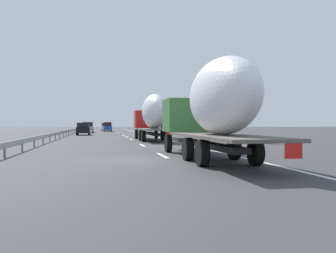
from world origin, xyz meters
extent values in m
plane|color=#38383A|center=(40.00, 0.00, 0.00)|extent=(260.00, 260.00, 0.00)
cube|color=white|center=(2.00, -1.80, 0.00)|extent=(3.20, 0.20, 0.01)
cube|color=white|center=(11.37, -1.80, 0.00)|extent=(3.20, 0.20, 0.01)
cube|color=white|center=(22.19, -1.80, 0.00)|extent=(3.20, 0.20, 0.01)
cube|color=white|center=(28.88, -1.80, 0.00)|extent=(3.20, 0.20, 0.01)
cube|color=white|center=(35.73, -1.80, 0.00)|extent=(3.20, 0.20, 0.01)
cube|color=white|center=(49.25, -1.80, 0.00)|extent=(3.20, 0.20, 0.01)
cube|color=white|center=(57.94, -1.80, 0.00)|extent=(3.20, 0.20, 0.01)
cube|color=white|center=(77.23, -1.80, 0.00)|extent=(3.20, 0.20, 0.01)
cube|color=white|center=(84.53, -1.80, 0.00)|extent=(3.20, 0.20, 0.01)
cube|color=white|center=(45.00, -5.50, 0.00)|extent=(110.00, 0.20, 0.01)
cube|color=#B21919|center=(23.56, -3.60, 2.15)|extent=(2.40, 2.50, 1.90)
cube|color=black|center=(24.66, -3.60, 2.65)|extent=(0.08, 2.12, 0.80)
cube|color=#262628|center=(20.73, -3.60, 0.67)|extent=(10.41, 0.70, 0.24)
cube|color=#59544C|center=(17.90, -3.60, 1.14)|extent=(8.91, 2.50, 0.12)
ellipsoid|color=white|center=(17.40, -3.60, 2.82)|extent=(6.52, 2.20, 3.24)
cube|color=red|center=(13.48, -4.29, 0.90)|extent=(0.04, 0.56, 0.56)
cylinder|color=black|center=(23.56, -2.50, 0.52)|extent=(1.04, 0.30, 1.04)
cylinder|color=black|center=(23.56, -4.70, 0.52)|extent=(1.04, 0.30, 1.04)
cylinder|color=black|center=(19.10, -2.50, 0.52)|extent=(1.04, 0.35, 1.04)
cylinder|color=black|center=(19.10, -4.70, 0.52)|extent=(1.04, 0.35, 1.04)
cylinder|color=black|center=(16.70, -2.50, 0.52)|extent=(1.04, 0.35, 1.04)
cylinder|color=black|center=(16.70, -4.70, 0.52)|extent=(1.04, 0.35, 1.04)
cube|color=#387038|center=(4.09, -3.60, 2.15)|extent=(2.40, 2.50, 1.90)
cube|color=black|center=(5.19, -3.60, 2.65)|extent=(0.08, 2.12, 0.80)
cube|color=#262628|center=(1.04, -3.60, 0.67)|extent=(11.24, 0.70, 0.24)
cube|color=#59544C|center=(-2.02, -3.60, 1.14)|extent=(9.82, 2.50, 0.12)
ellipsoid|color=white|center=(-2.26, -3.60, 2.80)|extent=(6.74, 2.20, 3.20)
cube|color=red|center=(-6.89, -4.29, 0.90)|extent=(0.04, 0.56, 0.56)
cylinder|color=black|center=(4.09, -2.50, 0.52)|extent=(1.04, 0.30, 1.04)
cylinder|color=black|center=(4.09, -4.70, 0.52)|extent=(1.04, 0.30, 1.04)
cylinder|color=black|center=(-0.82, -2.50, 0.52)|extent=(1.04, 0.35, 1.04)
cylinder|color=black|center=(-0.82, -4.70, 0.52)|extent=(1.04, 0.35, 1.04)
cylinder|color=black|center=(-3.22, -2.50, 0.52)|extent=(1.04, 0.35, 1.04)
cylinder|color=black|center=(-3.22, -4.70, 0.52)|extent=(1.04, 0.35, 1.04)
cube|color=black|center=(38.61, 3.88, 0.74)|extent=(4.35, 1.89, 0.84)
cube|color=black|center=(38.28, 3.88, 1.49)|extent=(2.39, 1.66, 0.66)
cylinder|color=black|center=(39.96, 4.72, 0.32)|extent=(0.64, 0.22, 0.64)
cylinder|color=black|center=(39.96, 3.03, 0.32)|extent=(0.64, 0.22, 0.64)
cylinder|color=black|center=(37.26, 4.72, 0.32)|extent=(0.64, 0.22, 0.64)
cylinder|color=black|center=(37.26, 3.03, 0.32)|extent=(0.64, 0.22, 0.64)
cube|color=#ADB2B7|center=(52.35, 3.63, 0.74)|extent=(4.43, 1.89, 0.84)
cube|color=black|center=(52.01, 3.63, 1.56)|extent=(2.44, 1.66, 0.80)
cylinder|color=black|center=(53.72, 4.48, 0.32)|extent=(0.64, 0.22, 0.64)
cylinder|color=black|center=(53.72, 2.78, 0.32)|extent=(0.64, 0.22, 0.64)
cylinder|color=black|center=(50.97, 4.48, 0.32)|extent=(0.64, 0.22, 0.64)
cylinder|color=black|center=(50.97, 2.78, 0.32)|extent=(0.64, 0.22, 0.64)
cube|color=#28479E|center=(62.52, -0.11, 0.74)|extent=(4.78, 1.73, 0.84)
cube|color=black|center=(62.16, -0.11, 1.57)|extent=(2.63, 1.52, 0.82)
cylinder|color=black|center=(64.00, 0.66, 0.32)|extent=(0.64, 0.22, 0.64)
cylinder|color=black|center=(64.00, -0.88, 0.32)|extent=(0.64, 0.22, 0.64)
cylinder|color=black|center=(61.04, 0.66, 0.32)|extent=(0.64, 0.22, 0.64)
cylinder|color=black|center=(61.04, -0.88, 0.32)|extent=(0.64, 0.22, 0.64)
cube|color=white|center=(72.64, 0.28, 0.74)|extent=(4.66, 1.80, 0.84)
cube|color=black|center=(72.29, 0.28, 1.52)|extent=(2.56, 1.59, 0.72)
cylinder|color=black|center=(74.08, 1.08, 0.32)|extent=(0.64, 0.22, 0.64)
cylinder|color=black|center=(74.08, -0.53, 0.32)|extent=(0.64, 0.22, 0.64)
cylinder|color=black|center=(71.20, 1.08, 0.32)|extent=(0.64, 0.22, 0.64)
cylinder|color=black|center=(71.20, -0.53, 0.32)|extent=(0.64, 0.22, 0.64)
cylinder|color=gray|center=(35.87, -6.70, 1.15)|extent=(0.10, 0.10, 2.30)
cube|color=#2D569E|center=(35.87, -6.70, 2.65)|extent=(0.06, 0.90, 0.70)
cylinder|color=#472D19|center=(29.15, -11.61, 0.88)|extent=(0.36, 0.36, 1.75)
cone|color=#286B2D|center=(29.15, -11.61, 3.78)|extent=(2.96, 2.96, 4.05)
cylinder|color=#472D19|center=(68.57, -12.71, 0.81)|extent=(0.37, 0.37, 1.62)
cone|color=#194C1E|center=(68.57, -12.71, 4.51)|extent=(3.77, 3.77, 5.77)
cylinder|color=#472D19|center=(18.23, -10.08, 0.77)|extent=(0.25, 0.25, 1.55)
cone|color=#194C1E|center=(18.23, -10.08, 4.54)|extent=(3.12, 3.12, 5.99)
cylinder|color=#472D19|center=(76.35, -12.78, 0.61)|extent=(0.27, 0.27, 1.22)
cone|color=#194C1E|center=(76.35, -12.78, 3.79)|extent=(2.73, 2.73, 5.15)
cylinder|color=#472D19|center=(79.85, -13.01, 0.83)|extent=(0.32, 0.32, 1.66)
cone|color=#1E5B23|center=(79.85, -13.01, 4.26)|extent=(3.99, 3.99, 5.21)
cylinder|color=#472D19|center=(80.13, -11.34, 0.81)|extent=(0.40, 0.40, 1.62)
cone|color=#194C1E|center=(80.13, -11.34, 3.92)|extent=(2.75, 2.75, 4.60)
cube|color=#9EA0A5|center=(43.00, 6.00, 0.60)|extent=(94.00, 0.06, 0.32)
cube|color=slate|center=(2.13, 6.00, 0.30)|extent=(0.10, 0.10, 0.60)
cube|color=slate|center=(6.22, 6.00, 0.30)|extent=(0.10, 0.10, 0.60)
cube|color=slate|center=(10.30, 6.00, 0.30)|extent=(0.10, 0.10, 0.60)
cube|color=slate|center=(14.39, 6.00, 0.30)|extent=(0.10, 0.10, 0.60)
cube|color=slate|center=(18.48, 6.00, 0.30)|extent=(0.10, 0.10, 0.60)
cube|color=slate|center=(22.57, 6.00, 0.30)|extent=(0.10, 0.10, 0.60)
cube|color=slate|center=(26.65, 6.00, 0.30)|extent=(0.10, 0.10, 0.60)
cube|color=slate|center=(30.74, 6.00, 0.30)|extent=(0.10, 0.10, 0.60)
cube|color=slate|center=(34.83, 6.00, 0.30)|extent=(0.10, 0.10, 0.60)
cube|color=slate|center=(38.91, 6.00, 0.30)|extent=(0.10, 0.10, 0.60)
cube|color=slate|center=(43.00, 6.00, 0.30)|extent=(0.10, 0.10, 0.60)
cube|color=slate|center=(47.09, 6.00, 0.30)|extent=(0.10, 0.10, 0.60)
cube|color=slate|center=(51.17, 6.00, 0.30)|extent=(0.10, 0.10, 0.60)
cube|color=slate|center=(55.26, 6.00, 0.30)|extent=(0.10, 0.10, 0.60)
cube|color=slate|center=(59.35, 6.00, 0.30)|extent=(0.10, 0.10, 0.60)
cube|color=slate|center=(63.43, 6.00, 0.30)|extent=(0.10, 0.10, 0.60)
cube|color=slate|center=(67.52, 6.00, 0.30)|extent=(0.10, 0.10, 0.60)
cube|color=slate|center=(71.61, 6.00, 0.30)|extent=(0.10, 0.10, 0.60)
cube|color=slate|center=(75.70, 6.00, 0.30)|extent=(0.10, 0.10, 0.60)
cube|color=slate|center=(79.78, 6.00, 0.30)|extent=(0.10, 0.10, 0.60)
cube|color=slate|center=(83.87, 6.00, 0.30)|extent=(0.10, 0.10, 0.60)
cube|color=slate|center=(87.96, 6.00, 0.30)|extent=(0.10, 0.10, 0.60)
camera|label=1|loc=(-17.05, 1.38, 1.67)|focal=39.52mm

